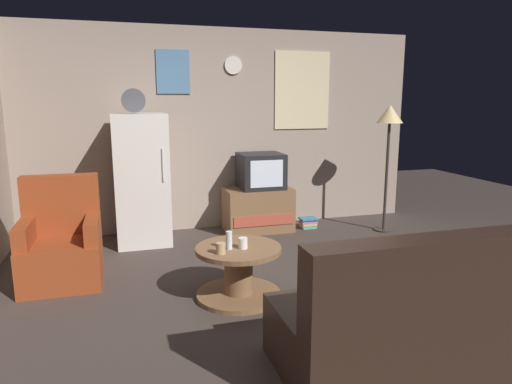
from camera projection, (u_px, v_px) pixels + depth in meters
name	position (u px, v px, depth m)	size (l,w,h in m)	color
ground_plane	(286.00, 300.00, 3.85)	(12.00, 12.00, 0.00)	#3D332D
wall_with_art	(222.00, 130.00, 5.90)	(5.20, 0.12, 2.53)	gray
fridge	(142.00, 179.00, 5.26)	(0.60, 0.62, 1.77)	silver
tv_stand	(258.00, 209.00, 5.87)	(0.84, 0.53, 0.55)	brown
crt_tv	(261.00, 171.00, 5.78)	(0.54, 0.51, 0.44)	black
standing_lamp	(389.00, 124.00, 5.64)	(0.32, 0.32, 1.59)	#332D28
coffee_table	(239.00, 272.00, 3.86)	(0.72, 0.72, 0.44)	brown
wine_glass	(229.00, 240.00, 3.75)	(0.05, 0.05, 0.15)	silver
mug_ceramic_white	(243.00, 243.00, 3.77)	(0.08, 0.08, 0.09)	silver
mug_ceramic_tan	(221.00, 248.00, 3.64)	(0.08, 0.08, 0.09)	tan
armchair	(62.00, 246.00, 4.20)	(0.68, 0.68, 0.96)	maroon
couch	(417.00, 320.00, 2.82)	(1.70, 0.80, 0.92)	black
book_stack	(308.00, 223.00, 6.00)	(0.22, 0.17, 0.14)	teal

